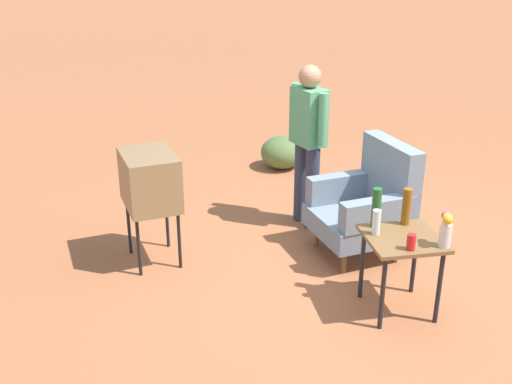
% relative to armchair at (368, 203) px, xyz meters
% --- Properties ---
extents(ground_plane, '(60.00, 60.00, 0.00)m').
position_rel_armchair_xyz_m(ground_plane, '(0.30, -0.13, -0.50)').
color(ground_plane, '#A05B38').
extents(armchair, '(0.90, 0.91, 1.06)m').
position_rel_armchair_xyz_m(armchair, '(0.00, 0.00, 0.00)').
color(armchair, brown).
rests_on(armchair, ground).
extents(side_table, '(0.56, 0.56, 0.64)m').
position_rel_armchair_xyz_m(side_table, '(0.97, -0.08, 0.05)').
color(side_table, black).
rests_on(side_table, ground).
extents(tv_on_stand, '(0.68, 0.55, 1.03)m').
position_rel_armchair_xyz_m(tv_on_stand, '(-0.18, -1.94, 0.28)').
color(tv_on_stand, black).
rests_on(tv_on_stand, ground).
extents(person_standing, '(0.54, 0.32, 1.64)m').
position_rel_armchair_xyz_m(person_standing, '(-0.71, -0.39, 0.44)').
color(person_standing, '#2D3347').
rests_on(person_standing, ground).
extents(bottle_wine_green, '(0.07, 0.07, 0.32)m').
position_rel_armchair_xyz_m(bottle_wine_green, '(0.75, -0.22, 0.30)').
color(bottle_wine_green, '#1E5623').
rests_on(bottle_wine_green, side_table).
extents(soda_can_red, '(0.07, 0.07, 0.12)m').
position_rel_armchair_xyz_m(soda_can_red, '(1.17, -0.11, 0.20)').
color(soda_can_red, red).
rests_on(soda_can_red, side_table).
extents(bottle_tall_amber, '(0.07, 0.07, 0.30)m').
position_rel_armchair_xyz_m(bottle_tall_amber, '(0.75, 0.03, 0.29)').
color(bottle_tall_amber, brown).
rests_on(bottle_tall_amber, side_table).
extents(bottle_short_clear, '(0.06, 0.06, 0.20)m').
position_rel_armchair_xyz_m(bottle_short_clear, '(0.88, -0.27, 0.24)').
color(bottle_short_clear, silver).
rests_on(bottle_short_clear, side_table).
extents(flower_vase, '(0.15, 0.10, 0.27)m').
position_rel_armchair_xyz_m(flower_vase, '(1.16, 0.15, 0.29)').
color(flower_vase, silver).
rests_on(flower_vase, side_table).
extents(shrub_far, '(0.54, 0.54, 0.42)m').
position_rel_armchair_xyz_m(shrub_far, '(-2.38, -0.27, -0.29)').
color(shrub_far, '#516B38').
rests_on(shrub_far, ground).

